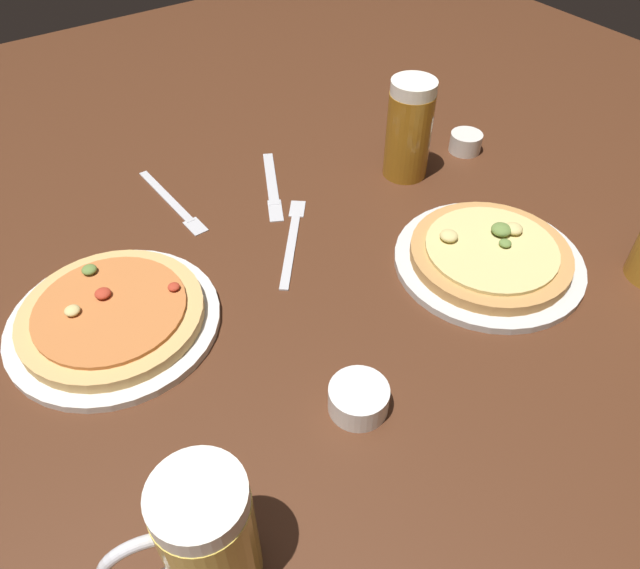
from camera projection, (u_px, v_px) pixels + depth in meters
ground_plane at (320, 301)px, 0.89m from camera, size 2.40×2.40×0.03m
pizza_plate_near at (490, 256)px, 0.92m from camera, size 0.29×0.29×0.05m
pizza_plate_far at (113, 317)px, 0.83m from camera, size 0.29×0.29×0.05m
beer_mug_amber at (204, 536)px, 0.55m from camera, size 0.14×0.09×0.16m
beer_mug_pale at (409, 129)px, 1.05m from camera, size 0.11×0.12×0.18m
ramekin_sauce at (359, 399)px, 0.73m from camera, size 0.07×0.07×0.04m
ramekin_butter at (466, 142)px, 1.15m from camera, size 0.06×0.06×0.04m
fork_left at (292, 239)px, 0.97m from camera, size 0.15×0.18×0.01m
knife_right at (272, 185)px, 1.07m from camera, size 0.11×0.20×0.01m
fork_spare at (172, 202)px, 1.04m from camera, size 0.03×0.22×0.01m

